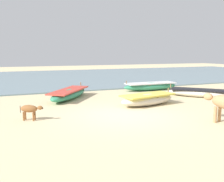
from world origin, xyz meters
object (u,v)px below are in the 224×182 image
object	(u,v)px
calf_near_brown	(30,109)
fishing_boat_0	(147,99)
fishing_boat_4	(69,94)
fishing_boat_5	(150,86)
fishing_boat_6	(201,93)

from	to	relation	value
calf_near_brown	fishing_boat_0	bearing A→B (deg)	37.20
fishing_boat_4	fishing_boat_0	bearing A→B (deg)	-98.45
fishing_boat_4	calf_near_brown	xyz separation A→B (m)	(-2.39, -3.95, 0.14)
fishing_boat_0	fishing_boat_5	world-z (taller)	fishing_boat_0
fishing_boat_0	fishing_boat_5	xyz separation A→B (m)	(2.71, 4.27, -0.01)
fishing_boat_4	calf_near_brown	world-z (taller)	fishing_boat_4
fishing_boat_0	fishing_boat_6	distance (m)	4.08
fishing_boat_4	fishing_boat_5	world-z (taller)	same
fishing_boat_5	fishing_boat_4	bearing A→B (deg)	11.39
fishing_boat_4	calf_near_brown	bearing A→B (deg)	-174.85
fishing_boat_5	calf_near_brown	size ratio (longest dim) A/B	4.61
fishing_boat_6	calf_near_brown	size ratio (longest dim) A/B	3.94
fishing_boat_6	calf_near_brown	world-z (taller)	fishing_boat_6
fishing_boat_0	calf_near_brown	bearing A→B (deg)	176.82
fishing_boat_4	fishing_boat_6	distance (m)	7.55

